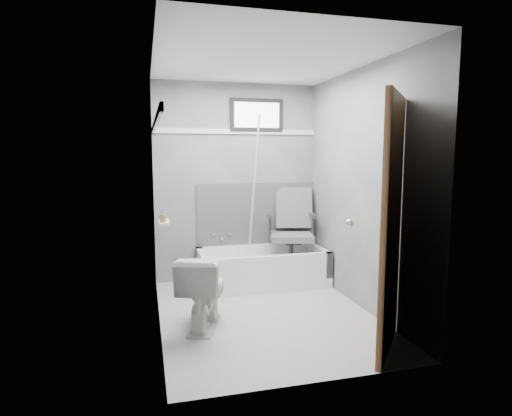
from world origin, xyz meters
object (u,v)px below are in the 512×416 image
object	(u,v)px
office_chair	(291,230)
soap_bottle_b	(162,215)
soap_bottle_a	(163,217)
door	(446,231)
toilet	(203,291)
bathtub	(262,267)

from	to	relation	value
office_chair	soap_bottle_b	size ratio (longest dim) A/B	10.07
soap_bottle_a	door	bearing A→B (deg)	-37.82
toilet	soap_bottle_b	xyz separation A→B (m)	(-0.32, 0.50, 0.63)
office_chair	soap_bottle_a	xyz separation A→B (m)	(-1.55, -0.77, 0.33)
door	soap_bottle_a	distance (m)	2.43
door	soap_bottle_b	distance (m)	2.52
bathtub	office_chair	world-z (taller)	office_chair
bathtub	toilet	size ratio (longest dim) A/B	2.21
office_chair	toilet	xyz separation A→B (m)	(-1.23, -1.13, -0.30)
door	soap_bottle_b	world-z (taller)	door
bathtub	door	xyz separation A→B (m)	(0.75, -2.21, 0.79)
soap_bottle_b	toilet	bearing A→B (deg)	-57.31
toilet	soap_bottle_b	bearing A→B (deg)	-37.49
toilet	soap_bottle_a	size ratio (longest dim) A/B	6.39
bathtub	soap_bottle_b	distance (m)	1.51
door	office_chair	bearing A→B (deg)	99.36
soap_bottle_a	bathtub	bearing A→B (deg)	31.60
bathtub	toilet	world-z (taller)	toilet
bathtub	soap_bottle_a	xyz separation A→B (m)	(-1.17, -0.72, 0.76)
bathtub	soap_bottle_b	world-z (taller)	soap_bottle_b
soap_bottle_a	soap_bottle_b	xyz separation A→B (m)	(0.00, 0.14, -0.01)
soap_bottle_a	soap_bottle_b	world-z (taller)	soap_bottle_a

